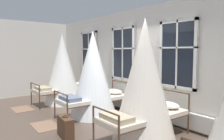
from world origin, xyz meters
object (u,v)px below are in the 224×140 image
object	(u,v)px
cot_third	(144,81)
suitcase_dark	(65,127)
cot_second	(93,75)
cot_first	(63,69)

from	to	relation	value
cot_third	suitcase_dark	size ratio (longest dim) A/B	4.24
cot_third	suitcase_dark	world-z (taller)	cot_third
cot_second	cot_third	xyz separation A→B (m)	(2.01, -0.07, 0.05)
cot_second	cot_first	bearing A→B (deg)	91.20
cot_first	suitcase_dark	world-z (taller)	cot_first
cot_first	cot_second	xyz separation A→B (m)	(1.94, 0.01, -0.03)
cot_first	cot_third	world-z (taller)	cot_third
cot_first	cot_third	bearing A→B (deg)	-91.14
cot_first	cot_second	size ratio (longest dim) A/B	1.02
cot_second	cot_third	size ratio (longest dim) A/B	0.96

